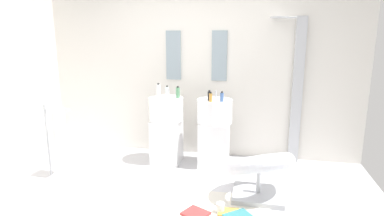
{
  "coord_description": "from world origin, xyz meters",
  "views": [
    {
      "loc": [
        0.91,
        -3.12,
        1.78
      ],
      "look_at": [
        0.15,
        0.55,
        0.95
      ],
      "focal_mm": 30.16,
      "sensor_mm": 36.0,
      "label": 1
    }
  ],
  "objects_px": {
    "towel_rack": "(57,130)",
    "soap_bottle_clear": "(167,91)",
    "coffee_mug": "(220,208)",
    "pedestal_sink_left": "(167,127)",
    "magazine_ochre": "(229,212)",
    "soap_bottle_green": "(178,92)",
    "shower_column": "(296,88)",
    "soap_bottle_blue": "(222,97)",
    "lounge_chair": "(259,168)",
    "magazine_red": "(196,214)",
    "pedestal_sink_right": "(214,130)",
    "soap_bottle_black": "(209,96)",
    "soap_bottle_white": "(158,90)",
    "soap_bottle_amber": "(211,97)"
  },
  "relations": [
    {
      "from": "shower_column",
      "to": "lounge_chair",
      "type": "height_order",
      "value": "shower_column"
    },
    {
      "from": "pedestal_sink_left",
      "to": "soap_bottle_white",
      "type": "relative_size",
      "value": 5.57
    },
    {
      "from": "soap_bottle_white",
      "to": "soap_bottle_amber",
      "type": "xyz_separation_m",
      "value": [
        0.79,
        -0.25,
        -0.03
      ]
    },
    {
      "from": "pedestal_sink_right",
      "to": "towel_rack",
      "type": "bearing_deg",
      "value": -157.99
    },
    {
      "from": "soap_bottle_black",
      "to": "soap_bottle_white",
      "type": "xyz_separation_m",
      "value": [
        -0.76,
        0.18,
        0.02
      ]
    },
    {
      "from": "soap_bottle_green",
      "to": "soap_bottle_black",
      "type": "bearing_deg",
      "value": -14.25
    },
    {
      "from": "shower_column",
      "to": "pedestal_sink_right",
      "type": "bearing_deg",
      "value": -160.58
    },
    {
      "from": "shower_column",
      "to": "soap_bottle_green",
      "type": "relative_size",
      "value": 12.44
    },
    {
      "from": "pedestal_sink_right",
      "to": "soap_bottle_green",
      "type": "xyz_separation_m",
      "value": [
        -0.52,
        0.02,
        0.51
      ]
    },
    {
      "from": "towel_rack",
      "to": "magazine_ochre",
      "type": "distance_m",
      "value": 2.36
    },
    {
      "from": "soap_bottle_blue",
      "to": "pedestal_sink_right",
      "type": "bearing_deg",
      "value": 131.43
    },
    {
      "from": "lounge_chair",
      "to": "towel_rack",
      "type": "bearing_deg",
      "value": 178.56
    },
    {
      "from": "soap_bottle_green",
      "to": "pedestal_sink_left",
      "type": "bearing_deg",
      "value": -174.61
    },
    {
      "from": "towel_rack",
      "to": "soap_bottle_clear",
      "type": "bearing_deg",
      "value": 37.45
    },
    {
      "from": "soap_bottle_blue",
      "to": "magazine_ochre",
      "type": "bearing_deg",
      "value": -79.14
    },
    {
      "from": "magazine_red",
      "to": "shower_column",
      "type": "bearing_deg",
      "value": 85.4
    },
    {
      "from": "magazine_ochre",
      "to": "soap_bottle_clear",
      "type": "distance_m",
      "value": 2.01
    },
    {
      "from": "shower_column",
      "to": "soap_bottle_clear",
      "type": "bearing_deg",
      "value": -172.36
    },
    {
      "from": "coffee_mug",
      "to": "pedestal_sink_left",
      "type": "bearing_deg",
      "value": 126.43
    },
    {
      "from": "soap_bottle_clear",
      "to": "coffee_mug",
      "type": "bearing_deg",
      "value": -55.79
    },
    {
      "from": "magazine_red",
      "to": "soap_bottle_blue",
      "type": "distance_m",
      "value": 1.58
    },
    {
      "from": "magazine_ochre",
      "to": "soap_bottle_clear",
      "type": "xyz_separation_m",
      "value": [
        -1.04,
        1.4,
        0.99
      ]
    },
    {
      "from": "shower_column",
      "to": "towel_rack",
      "type": "height_order",
      "value": "shower_column"
    },
    {
      "from": "towel_rack",
      "to": "soap_bottle_blue",
      "type": "distance_m",
      "value": 2.14
    },
    {
      "from": "towel_rack",
      "to": "soap_bottle_green",
      "type": "height_order",
      "value": "soap_bottle_green"
    },
    {
      "from": "lounge_chair",
      "to": "magazine_ochre",
      "type": "height_order",
      "value": "lounge_chair"
    },
    {
      "from": "coffee_mug",
      "to": "magazine_ochre",
      "type": "bearing_deg",
      "value": -2.22
    },
    {
      "from": "pedestal_sink_left",
      "to": "magazine_ochre",
      "type": "xyz_separation_m",
      "value": [
        1.01,
        -1.26,
        -0.49
      ]
    },
    {
      "from": "lounge_chair",
      "to": "magazine_red",
      "type": "height_order",
      "value": "lounge_chair"
    },
    {
      "from": "lounge_chair",
      "to": "towel_rack",
      "type": "xyz_separation_m",
      "value": [
        -2.52,
        0.06,
        0.28
      ]
    },
    {
      "from": "soap_bottle_white",
      "to": "soap_bottle_blue",
      "type": "bearing_deg",
      "value": -12.49
    },
    {
      "from": "magazine_ochre",
      "to": "soap_bottle_blue",
      "type": "xyz_separation_m",
      "value": [
        -0.22,
        1.14,
        0.99
      ]
    },
    {
      "from": "pedestal_sink_right",
      "to": "magazine_ochre",
      "type": "distance_m",
      "value": 1.39
    },
    {
      "from": "towel_rack",
      "to": "soap_bottle_amber",
      "type": "distance_m",
      "value": 2.0
    },
    {
      "from": "soap_bottle_green",
      "to": "soap_bottle_amber",
      "type": "distance_m",
      "value": 0.52
    },
    {
      "from": "soap_bottle_clear",
      "to": "pedestal_sink_left",
      "type": "bearing_deg",
      "value": -80.55
    },
    {
      "from": "soap_bottle_green",
      "to": "shower_column",
      "type": "bearing_deg",
      "value": 12.89
    },
    {
      "from": "soap_bottle_amber",
      "to": "soap_bottle_green",
      "type": "bearing_deg",
      "value": 159.7
    },
    {
      "from": "pedestal_sink_left",
      "to": "towel_rack",
      "type": "relative_size",
      "value": 1.1
    },
    {
      "from": "soap_bottle_white",
      "to": "coffee_mug",
      "type": "bearing_deg",
      "value": -51.58
    },
    {
      "from": "magazine_red",
      "to": "soap_bottle_clear",
      "type": "height_order",
      "value": "soap_bottle_clear"
    },
    {
      "from": "soap_bottle_white",
      "to": "soap_bottle_clear",
      "type": "bearing_deg",
      "value": 28.22
    },
    {
      "from": "soap_bottle_blue",
      "to": "pedestal_sink_left",
      "type": "bearing_deg",
      "value": 171.2
    },
    {
      "from": "soap_bottle_clear",
      "to": "pedestal_sink_right",
      "type": "bearing_deg",
      "value": -11.35
    },
    {
      "from": "soap_bottle_clear",
      "to": "soap_bottle_white",
      "type": "relative_size",
      "value": 0.79
    },
    {
      "from": "pedestal_sink_left",
      "to": "towel_rack",
      "type": "height_order",
      "value": "pedestal_sink_left"
    },
    {
      "from": "pedestal_sink_right",
      "to": "magazine_red",
      "type": "distance_m",
      "value": 1.44
    },
    {
      "from": "pedestal_sink_right",
      "to": "soap_bottle_black",
      "type": "bearing_deg",
      "value": -120.91
    },
    {
      "from": "pedestal_sink_right",
      "to": "soap_bottle_black",
      "type": "distance_m",
      "value": 0.51
    },
    {
      "from": "towel_rack",
      "to": "soap_bottle_black",
      "type": "bearing_deg",
      "value": 19.94
    }
  ]
}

